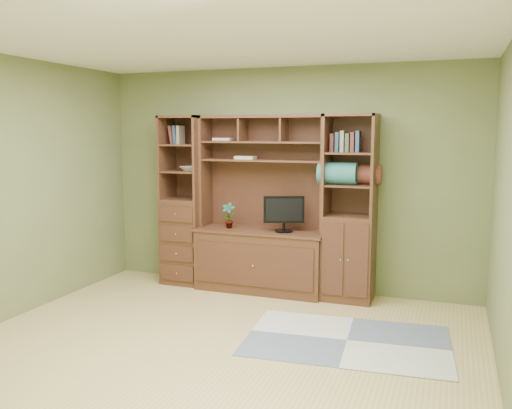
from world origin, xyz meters
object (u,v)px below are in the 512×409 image
at_px(right_tower, 350,208).
at_px(monitor, 284,207).
at_px(left_tower, 185,200).
at_px(center_hutch, 261,205).

distance_m(right_tower, monitor, 0.73).
relative_size(left_tower, right_tower, 1.00).
height_order(center_hutch, right_tower, same).
distance_m(center_hutch, left_tower, 1.00).
distance_m(left_tower, right_tower, 2.02).
distance_m(center_hutch, monitor, 0.30).
bearing_deg(left_tower, center_hutch, -2.29).
bearing_deg(center_hutch, monitor, -6.79).
height_order(center_hutch, monitor, center_hutch).
xyz_separation_m(center_hutch, monitor, (0.29, -0.03, -0.01)).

